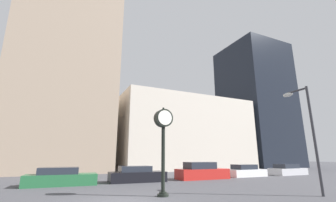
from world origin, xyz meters
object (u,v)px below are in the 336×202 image
at_px(car_silver, 288,170).
at_px(street_lamp_right, 304,120).
at_px(street_clock, 163,132).
at_px(car_white, 246,171).
at_px(car_black, 137,175).
at_px(car_red, 202,172).
at_px(car_green, 61,178).

relative_size(car_silver, street_lamp_right, 0.75).
height_order(street_clock, car_white, street_clock).
xyz_separation_m(car_black, street_lamp_right, (6.46, -10.10, 3.38)).
xyz_separation_m(car_red, street_lamp_right, (0.42, -9.91, 3.28)).
distance_m(car_green, car_red, 11.56).
bearing_deg(street_clock, car_red, 45.03).
xyz_separation_m(car_green, street_lamp_right, (11.98, -10.09, 3.39)).
xyz_separation_m(street_clock, car_white, (12.47, 7.31, -2.71)).
distance_m(car_black, car_red, 6.04).
distance_m(car_green, car_black, 5.52).
xyz_separation_m(car_white, street_lamp_right, (-5.16, -10.33, 3.41)).
bearing_deg(street_clock, car_black, 83.21).
distance_m(car_green, street_lamp_right, 16.03).
bearing_deg(street_clock, car_silver, 20.89).
bearing_deg(car_black, street_lamp_right, -54.27).
relative_size(car_red, car_silver, 1.11).
height_order(car_red, car_white, car_red).
bearing_deg(street_lamp_right, car_black, 122.61).
height_order(car_green, car_white, car_green).
distance_m(car_red, car_white, 5.60).
height_order(car_green, car_red, car_red).
relative_size(street_clock, car_silver, 1.06).
bearing_deg(car_silver, street_lamp_right, -138.71).
relative_size(car_black, car_white, 1.12).
relative_size(street_clock, street_lamp_right, 0.79).
height_order(street_clock, car_silver, street_clock).
height_order(car_white, car_silver, car_white).
relative_size(car_black, car_red, 0.94).
bearing_deg(car_green, car_silver, 2.40).
distance_m(car_white, car_silver, 5.88).
height_order(car_black, car_silver, car_black).
relative_size(car_white, car_silver, 0.93).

